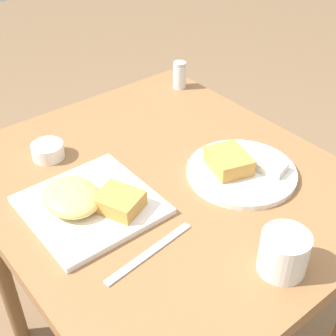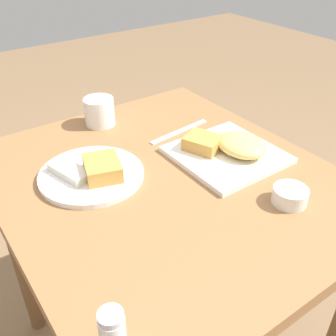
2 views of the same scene
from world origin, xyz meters
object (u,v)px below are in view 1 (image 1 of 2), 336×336
Objects in this scene: plate_oval_far at (240,169)px; sauce_ramekin at (48,150)px; coffee_mug at (284,253)px; plate_square_near at (87,202)px; butter_knife at (150,253)px; salt_shaker at (180,77)px.

plate_oval_far is 3.26× the size of sauce_ramekin.
sauce_ramekin is 0.88× the size of coffee_mug.
plate_oval_far reaches higher than sauce_ramekin.
plate_square_near is 1.20× the size of butter_knife.
plate_square_near is 0.19m from butter_knife.
salt_shaker is 0.76m from coffee_mug.
plate_square_near is 1.01× the size of plate_oval_far.
plate_square_near is 0.42m from coffee_mug.
coffee_mug is (0.60, 0.17, 0.02)m from sauce_ramekin.
plate_oval_far is (0.12, 0.35, -0.01)m from plate_square_near.
butter_knife is at bearing 0.15° from sauce_ramekin.
salt_shaker is (-0.43, 0.18, 0.02)m from plate_oval_far.
coffee_mug is (0.37, 0.19, 0.02)m from plate_square_near.
sauce_ramekin is at bearing -80.27° from salt_shaker.
plate_oval_far is 3.11× the size of salt_shaker.
butter_knife is (0.42, 0.00, -0.02)m from sauce_ramekin.
plate_square_near is 0.61m from salt_shaker.
plate_oval_far is at bearing -22.18° from salt_shaker.
plate_oval_far is at bearing 5.86° from butter_knife.
plate_oval_far is at bearing 149.16° from coffee_mug.
coffee_mug is (0.68, -0.33, 0.01)m from salt_shaker.
sauce_ramekin reaches higher than butter_knife.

